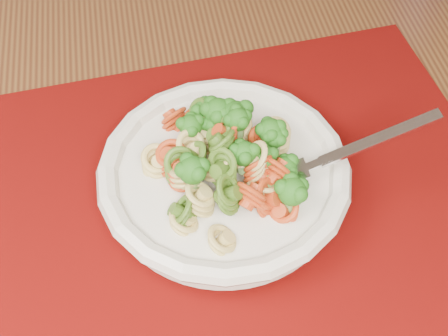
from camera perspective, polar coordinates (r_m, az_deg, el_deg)
name	(u,v)px	position (r m, az deg, el deg)	size (l,w,h in m)	color
dining_table	(199,189)	(0.71, -2.34, -1.96)	(1.59, 1.15, 0.73)	#563518
placemat	(237,198)	(0.59, 1.20, -2.75)	(0.50, 0.39, 0.00)	#520603
pasta_bowl	(224,176)	(0.57, 0.00, -0.77)	(0.23, 0.23, 0.04)	beige
pasta_broccoli_heap	(224,164)	(0.55, 0.00, 0.39)	(0.20, 0.20, 0.06)	tan
fork	(294,173)	(0.55, 6.39, -0.45)	(0.19, 0.02, 0.01)	silver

